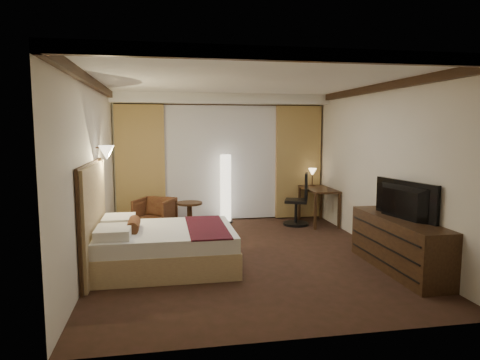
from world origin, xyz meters
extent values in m
cube|color=black|center=(0.00, 0.00, 0.00)|extent=(4.50, 5.50, 0.01)
cube|color=white|center=(0.00, 0.00, 2.70)|extent=(4.50, 5.50, 0.01)
cube|color=silver|center=(0.00, 2.75, 1.35)|extent=(4.50, 0.02, 2.70)
cube|color=silver|center=(-2.25, 0.00, 1.35)|extent=(0.02, 5.50, 2.70)
cube|color=silver|center=(2.25, 0.00, 1.35)|extent=(0.02, 5.50, 2.70)
cube|color=white|center=(0.00, 2.50, 2.60)|extent=(4.50, 0.50, 0.20)
cube|color=silver|center=(0.00, 2.67, 1.25)|extent=(2.48, 0.04, 2.45)
cube|color=tan|center=(-1.70, 2.61, 1.25)|extent=(1.00, 0.14, 2.45)
cube|color=tan|center=(1.70, 2.61, 1.25)|extent=(1.00, 0.14, 2.45)
imported|color=#4D2017|center=(-1.42, 1.98, 0.35)|extent=(0.88, 0.86, 0.70)
imported|color=black|center=(1.97, -1.08, 1.08)|extent=(0.88, 1.27, 0.15)
camera|label=1|loc=(-1.23, -6.44, 1.99)|focal=32.00mm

